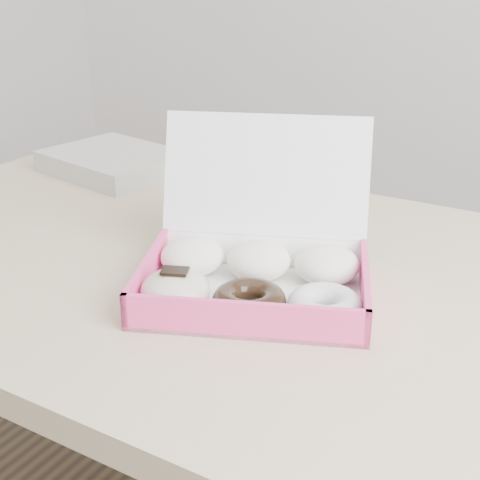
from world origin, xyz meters
The scene contains 3 objects.
table centered at (0.00, 0.00, 0.67)m, with size 1.20×0.80×0.75m.
donut_box centered at (0.17, -0.07, 0.78)m, with size 0.38×0.37×0.21m.
newspapers centered at (-0.35, 0.26, 0.77)m, with size 0.27×0.22×0.04m, color silver.
Camera 1 is at (0.57, -0.78, 1.18)m, focal length 50.00 mm.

